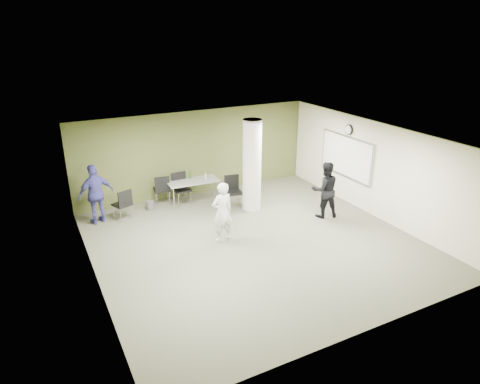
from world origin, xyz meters
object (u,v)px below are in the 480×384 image
folding_table (193,182)px  woman_white (222,212)px  chair_back_left (123,202)px  man_black (325,190)px  man_blue (96,194)px

folding_table → woman_white: 2.74m
chair_back_left → man_black: (5.32, -2.48, 0.30)m
man_blue → man_black: bearing=142.6°
folding_table → chair_back_left: 2.28m
woman_white → man_black: size_ratio=0.96×
woman_white → man_blue: 3.78m
chair_back_left → woman_white: 3.21m
folding_table → man_black: bearing=-38.4°
chair_back_left → man_black: man_black is taller
folding_table → woman_white: size_ratio=1.01×
chair_back_left → man_blue: (-0.70, 0.15, 0.33)m
man_black → man_blue: man_blue is taller
woman_white → man_blue: man_blue is taller
folding_table → woman_white: woman_white is taller
chair_back_left → man_black: size_ratio=0.55×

